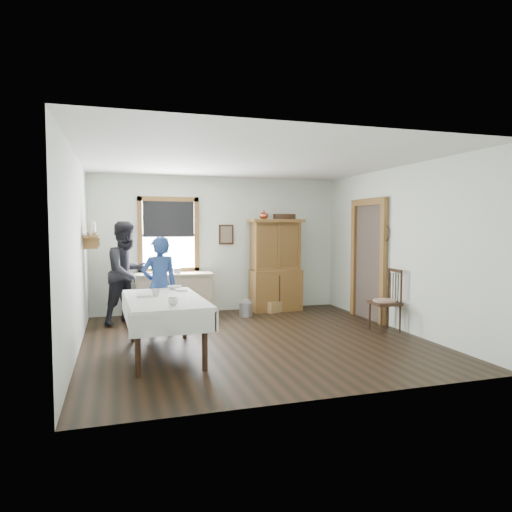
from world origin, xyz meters
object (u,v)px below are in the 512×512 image
wicker_basket (274,307)px  dining_table (165,326)px  pail (246,310)px  spindle_chair (385,300)px  china_hutch (276,265)px  figure_dark (127,276)px  work_counter (174,295)px  woman_blue (160,289)px

wicker_basket → dining_table: bearing=-134.3°
pail → wicker_basket: pail is taller
spindle_chair → pail: bearing=140.1°
china_hutch → figure_dark: 2.95m
china_hutch → dining_table: 3.66m
work_counter → woman_blue: bearing=-102.5°
pail → figure_dark: bearing=179.0°
china_hutch → spindle_chair: size_ratio=1.82×
pail → woman_blue: (-1.70, -0.99, 0.59)m
pail → figure_dark: (-2.16, 0.04, 0.70)m
work_counter → pail: work_counter is taller
dining_table → spindle_chair: size_ratio=1.88×
spindle_chair → figure_dark: size_ratio=0.61×
pail → woman_blue: bearing=-149.7°
dining_table → woman_blue: 1.22m
wicker_basket → woman_blue: woman_blue is taller
china_hutch → pail: size_ratio=6.93×
figure_dark → dining_table: bearing=-117.5°
dining_table → spindle_chair: (3.60, 0.36, 0.13)m
work_counter → pail: (1.30, -0.43, -0.28)m
pail → figure_dark: size_ratio=0.16×
spindle_chair → wicker_basket: 2.45m
pail → wicker_basket: 0.72m
china_hutch → wicker_basket: (-0.10, -0.16, -0.82)m
china_hutch → woman_blue: china_hutch is taller
china_hutch → woman_blue: size_ratio=1.29×
dining_table → wicker_basket: bearing=45.7°
china_hutch → dining_table: (-2.50, -2.61, -0.54)m
wicker_basket → figure_dark: size_ratio=0.22×
dining_table → china_hutch: bearing=46.3°
china_hutch → woman_blue: (-2.46, -1.44, -0.21)m
woman_blue → china_hutch: bearing=-160.7°
wicker_basket → figure_dark: 2.92m
work_counter → wicker_basket: (1.96, -0.14, -0.31)m
china_hutch → dining_table: bearing=-135.5°
spindle_chair → pail: 2.62m
china_hutch → wicker_basket: 0.84m
woman_blue → dining_table: bearing=76.9°
china_hutch → wicker_basket: bearing=-124.3°
figure_dark → wicker_basket: bearing=-33.2°
work_counter → pail: bearing=-15.3°
dining_table → wicker_basket: size_ratio=5.22×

